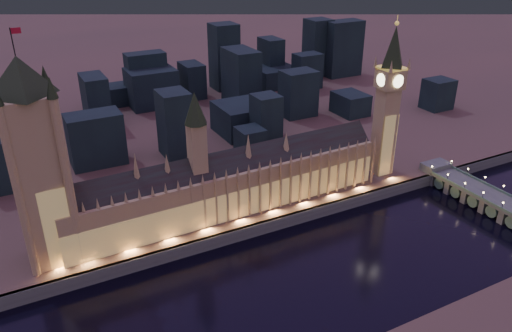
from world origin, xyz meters
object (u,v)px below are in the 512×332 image
palace_of_westminster (229,184)px  elizabeth_tower (389,90)px  victoria_tower (36,155)px  westminster_bridge (492,202)px

palace_of_westminster → elizabeth_tower: bearing=0.1°
victoria_tower → elizabeth_tower: size_ratio=1.10×
victoria_tower → elizabeth_tower: victoria_tower is taller
victoria_tower → westminster_bridge: size_ratio=1.04×
victoria_tower → elizabeth_tower: 218.01m
elizabeth_tower → westminster_bridge: (36.72, -65.36, -62.06)m
westminster_bridge → victoria_tower: bearing=165.6°
elizabeth_tower → westminster_bridge: 97.33m
palace_of_westminster → elizabeth_tower: size_ratio=1.88×
victoria_tower → elizabeth_tower: (218.00, 0.00, 1.54)m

